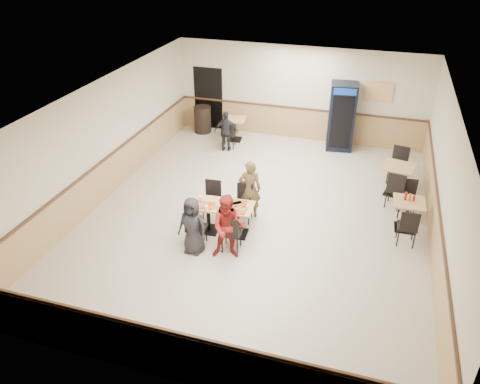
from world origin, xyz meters
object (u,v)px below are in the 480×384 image
(side_table_far, at_px, (397,176))
(lone_diner, at_px, (226,131))
(pepsi_cooler, at_px, (341,117))
(diner_woman_right, at_px, (228,227))
(main_table, at_px, (223,214))
(back_table, at_px, (235,126))
(diner_man_opposite, at_px, (250,189))
(diner_woman_left, at_px, (192,226))
(trash_bin, at_px, (203,119))
(side_table_near, at_px, (408,211))

(side_table_far, bearing_deg, lone_diner, 165.76)
(side_table_far, relative_size, pepsi_cooler, 0.44)
(lone_diner, bearing_deg, diner_woman_right, 98.82)
(main_table, bearing_deg, back_table, 100.71)
(diner_man_opposite, bearing_deg, diner_woman_left, 49.96)
(back_table, bearing_deg, pepsi_cooler, 6.71)
(lone_diner, distance_m, back_table, 0.85)
(diner_woman_left, xyz_separation_m, trash_bin, (-2.22, 6.35, -0.21))
(main_table, distance_m, trash_bin, 6.08)
(trash_bin, bearing_deg, diner_woman_left, -70.72)
(diner_woman_left, height_order, back_table, diner_woman_left)
(diner_woman_right, bearing_deg, pepsi_cooler, 62.13)
(main_table, relative_size, diner_woman_left, 1.08)
(diner_woman_left, bearing_deg, diner_woman_right, 8.93)
(main_table, xyz_separation_m, side_table_near, (4.00, 1.37, 0.00))
(diner_woman_right, bearing_deg, trash_bin, 101.62)
(main_table, height_order, side_table_near, side_table_near)
(side_table_far, bearing_deg, back_table, 157.29)
(lone_diner, bearing_deg, diner_woman_left, 90.51)
(lone_diner, distance_m, pepsi_cooler, 3.58)
(diner_woman_left, height_order, side_table_far, diner_woman_left)
(diner_woman_right, xyz_separation_m, pepsi_cooler, (1.58, 6.34, 0.31))
(side_table_far, bearing_deg, main_table, -141.30)
(diner_man_opposite, distance_m, side_table_near, 3.67)
(side_table_near, height_order, pepsi_cooler, pepsi_cooler)
(pepsi_cooler, bearing_deg, side_table_near, -71.61)
(lone_diner, bearing_deg, side_table_near, 141.19)
(pepsi_cooler, bearing_deg, lone_diner, -167.26)
(diner_woman_left, relative_size, side_table_far, 1.45)
(pepsi_cooler, bearing_deg, diner_man_opposite, -116.46)
(main_table, distance_m, side_table_far, 4.80)
(main_table, height_order, lone_diner, lone_diner)
(side_table_far, bearing_deg, trash_bin, 158.62)
(diner_woman_left, xyz_separation_m, diner_woman_right, (0.78, 0.06, 0.08))
(diner_woman_left, height_order, pepsi_cooler, pepsi_cooler)
(diner_woman_right, height_order, trash_bin, diner_woman_right)
(side_table_far, xyz_separation_m, pepsi_cooler, (-1.77, 2.53, 0.50))
(diner_woman_left, bearing_deg, side_table_near, 31.89)
(main_table, height_order, trash_bin, trash_bin)
(diner_woman_left, bearing_deg, side_table_far, 47.97)
(diner_woman_left, bearing_deg, diner_man_opposite, 71.03)
(diner_woman_right, distance_m, trash_bin, 6.98)
(diner_woman_left, distance_m, side_table_far, 5.66)
(diner_woman_right, relative_size, side_table_near, 1.99)
(side_table_far, bearing_deg, diner_woman_right, -131.28)
(side_table_near, distance_m, side_table_far, 1.65)
(side_table_near, xyz_separation_m, trash_bin, (-6.61, 4.12, -0.05))
(diner_man_opposite, height_order, back_table, diner_man_opposite)
(side_table_far, height_order, trash_bin, trash_bin)
(lone_diner, bearing_deg, trash_bin, -53.91)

